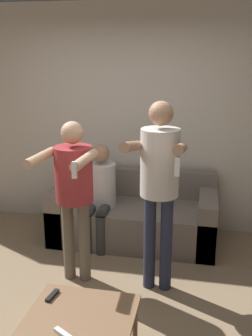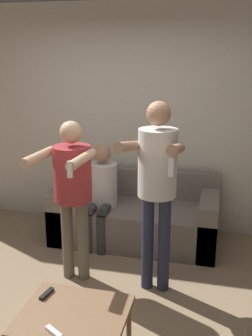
% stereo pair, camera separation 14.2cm
% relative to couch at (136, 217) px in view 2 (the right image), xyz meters
% --- Properties ---
extents(ground_plane, '(14.00, 14.00, 0.00)m').
position_rel_couch_xyz_m(ground_plane, '(-0.15, -1.53, -0.28)').
color(ground_plane, '#937A5B').
extents(wall_back, '(6.40, 0.06, 2.70)m').
position_rel_couch_xyz_m(wall_back, '(-0.15, 0.46, 1.07)').
color(wall_back, beige).
rests_on(wall_back, ground_plane).
extents(couch, '(1.87, 0.86, 0.78)m').
position_rel_couch_xyz_m(couch, '(0.00, 0.00, 0.00)').
color(couch, slate).
rests_on(couch, ground_plane).
extents(person_standing_left, '(0.47, 0.72, 1.55)m').
position_rel_couch_xyz_m(person_standing_left, '(-0.39, -0.97, 0.70)').
color(person_standing_left, '#6B6051').
rests_on(person_standing_left, ground_plane).
extents(person_standing_right, '(0.46, 0.80, 1.75)m').
position_rel_couch_xyz_m(person_standing_right, '(0.39, -0.98, 0.83)').
color(person_standing_right, '#282D47').
rests_on(person_standing_right, ground_plane).
extents(person_seated, '(0.33, 0.54, 1.16)m').
position_rel_couch_xyz_m(person_seated, '(-0.36, -0.18, 0.36)').
color(person_seated, '#383838').
rests_on(person_seated, ground_plane).
extents(coffee_table, '(0.75, 0.63, 0.38)m').
position_rel_couch_xyz_m(coffee_table, '(-0.02, -1.98, 0.06)').
color(coffee_table, '#846042').
rests_on(coffee_table, ground_plane).
extents(remote_near, '(0.15, 0.11, 0.02)m').
position_rel_couch_xyz_m(remote_near, '(-0.07, -2.20, 0.12)').
color(remote_near, white).
rests_on(remote_near, coffee_table).
extents(remote_far, '(0.06, 0.15, 0.02)m').
position_rel_couch_xyz_m(remote_far, '(-0.29, -1.82, 0.12)').
color(remote_far, black).
rests_on(remote_far, coffee_table).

